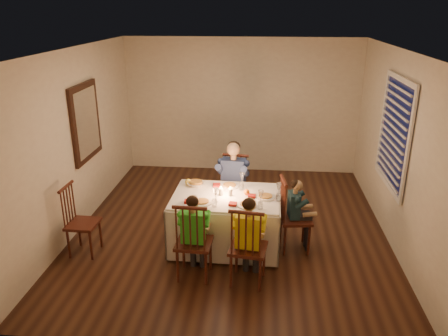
# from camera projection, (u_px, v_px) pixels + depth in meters

# --- Properties ---
(ground) EXTENTS (5.00, 5.00, 0.00)m
(ground) POSITION_uv_depth(u_px,v_px,m) (231.00, 227.00, 6.57)
(ground) COLOR black
(ground) RESTS_ON ground
(wall_left) EXTENTS (0.02, 5.00, 2.60)m
(wall_left) POSITION_uv_depth(u_px,v_px,m) (77.00, 141.00, 6.31)
(wall_left) COLOR beige
(wall_left) RESTS_ON ground
(wall_right) EXTENTS (0.02, 5.00, 2.60)m
(wall_right) POSITION_uv_depth(u_px,v_px,m) (397.00, 150.00, 5.92)
(wall_right) COLOR beige
(wall_right) RESTS_ON ground
(wall_back) EXTENTS (4.50, 0.02, 2.60)m
(wall_back) POSITION_uv_depth(u_px,v_px,m) (242.00, 106.00, 8.45)
(wall_back) COLOR beige
(wall_back) RESTS_ON ground
(ceiling) EXTENTS (5.00, 5.00, 0.00)m
(ceiling) POSITION_uv_depth(u_px,v_px,m) (232.00, 49.00, 5.66)
(ceiling) COLOR white
(ceiling) RESTS_ON wall_back
(dining_table) EXTENTS (1.47, 1.08, 0.73)m
(dining_table) POSITION_uv_depth(u_px,v_px,m) (226.00, 210.00, 5.90)
(dining_table) COLOR silver
(dining_table) RESTS_ON ground
(chair_adult) EXTENTS (0.47, 0.46, 1.03)m
(chair_adult) POSITION_uv_depth(u_px,v_px,m) (233.00, 220.00, 6.79)
(chair_adult) COLOR #34160E
(chair_adult) RESTS_ON ground
(chair_near_left) EXTENTS (0.44, 0.42, 1.03)m
(chair_near_left) POSITION_uv_depth(u_px,v_px,m) (195.00, 275.00, 5.40)
(chair_near_left) COLOR #34160E
(chair_near_left) RESTS_ON ground
(chair_near_right) EXTENTS (0.47, 0.46, 1.03)m
(chair_near_right) POSITION_uv_depth(u_px,v_px,m) (247.00, 281.00, 5.29)
(chair_near_right) COLOR #34160E
(chair_near_right) RESTS_ON ground
(chair_end) EXTENTS (0.46, 0.47, 1.03)m
(chair_end) POSITION_uv_depth(u_px,v_px,m) (293.00, 248.00, 6.01)
(chair_end) COLOR #34160E
(chair_end) RESTS_ON ground
(chair_extra) EXTENTS (0.39, 0.41, 0.97)m
(chair_extra) POSITION_uv_depth(u_px,v_px,m) (87.00, 252.00, 5.91)
(chair_extra) COLOR #34160E
(chair_extra) RESTS_ON ground
(adult) EXTENTS (0.52, 0.49, 1.27)m
(adult) POSITION_uv_depth(u_px,v_px,m) (233.00, 220.00, 6.79)
(adult) COLOR navy
(adult) RESTS_ON ground
(child_green) EXTENTS (0.38, 0.35, 1.09)m
(child_green) POSITION_uv_depth(u_px,v_px,m) (195.00, 275.00, 5.40)
(child_green) COLOR green
(child_green) RESTS_ON ground
(child_yellow) EXTENTS (0.42, 0.40, 1.12)m
(child_yellow) POSITION_uv_depth(u_px,v_px,m) (247.00, 281.00, 5.29)
(child_yellow) COLOR yellow
(child_yellow) RESTS_ON ground
(child_teal) EXTENTS (0.34, 0.36, 1.01)m
(child_teal) POSITION_uv_depth(u_px,v_px,m) (293.00, 248.00, 6.01)
(child_teal) COLOR #18313C
(child_teal) RESTS_ON ground
(setting_adult) EXTENTS (0.27, 0.27, 0.02)m
(setting_adult) POSITION_uv_depth(u_px,v_px,m) (229.00, 186.00, 6.10)
(setting_adult) COLOR white
(setting_adult) RESTS_ON dining_table
(setting_green) EXTENTS (0.27, 0.27, 0.02)m
(setting_green) POSITION_uv_depth(u_px,v_px,m) (202.00, 202.00, 5.59)
(setting_green) COLOR white
(setting_green) RESTS_ON dining_table
(setting_yellow) EXTENTS (0.27, 0.27, 0.02)m
(setting_yellow) POSITION_uv_depth(u_px,v_px,m) (247.00, 205.00, 5.52)
(setting_yellow) COLOR white
(setting_yellow) RESTS_ON dining_table
(setting_teal) EXTENTS (0.27, 0.27, 0.02)m
(setting_teal) POSITION_uv_depth(u_px,v_px,m) (265.00, 197.00, 5.75)
(setting_teal) COLOR white
(setting_teal) RESTS_ON dining_table
(candle_left) EXTENTS (0.06, 0.06, 0.10)m
(candle_left) POSITION_uv_depth(u_px,v_px,m) (221.00, 192.00, 5.81)
(candle_left) COLOR white
(candle_left) RESTS_ON dining_table
(candle_right) EXTENTS (0.06, 0.06, 0.10)m
(candle_right) POSITION_uv_depth(u_px,v_px,m) (230.00, 192.00, 5.80)
(candle_right) COLOR white
(candle_right) RESTS_ON dining_table
(squash) EXTENTS (0.09, 0.09, 0.09)m
(squash) POSITION_uv_depth(u_px,v_px,m) (188.00, 182.00, 6.15)
(squash) COLOR yellow
(squash) RESTS_ON dining_table
(orange_fruit) EXTENTS (0.08, 0.08, 0.08)m
(orange_fruit) POSITION_uv_depth(u_px,v_px,m) (247.00, 192.00, 5.83)
(orange_fruit) COLOR orange
(orange_fruit) RESTS_ON dining_table
(serving_bowl) EXTENTS (0.28, 0.28, 0.06)m
(serving_bowl) POSITION_uv_depth(u_px,v_px,m) (196.00, 184.00, 6.12)
(serving_bowl) COLOR white
(serving_bowl) RESTS_ON dining_table
(wall_mirror) EXTENTS (0.06, 0.95, 1.15)m
(wall_mirror) POSITION_uv_depth(u_px,v_px,m) (86.00, 122.00, 6.52)
(wall_mirror) COLOR black
(wall_mirror) RESTS_ON wall_left
(window_blinds) EXTENTS (0.07, 1.34, 1.54)m
(window_blinds) POSITION_uv_depth(u_px,v_px,m) (393.00, 133.00, 5.95)
(window_blinds) COLOR black
(window_blinds) RESTS_ON wall_right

